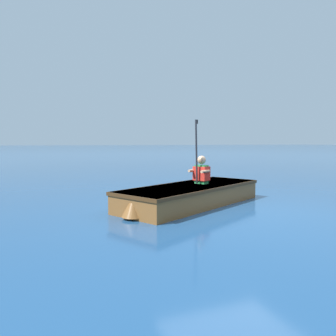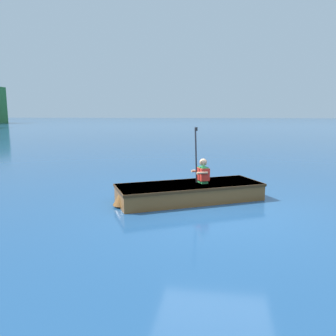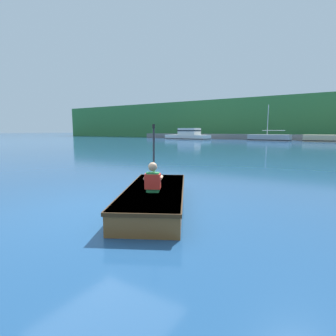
% 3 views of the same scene
% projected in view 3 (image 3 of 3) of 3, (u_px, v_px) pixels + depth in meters
% --- Properties ---
extents(ground_plane, '(300.00, 300.00, 0.00)m').
position_uv_depth(ground_plane, '(106.00, 208.00, 5.23)').
color(ground_plane, navy).
extents(shoreline_ridge, '(120.00, 20.00, 7.64)m').
position_uv_depth(shoreline_ridge, '(312.00, 119.00, 52.15)').
color(shoreline_ridge, '#387A3D').
rests_on(shoreline_ridge, ground).
extents(marina_dock, '(58.38, 2.40, 0.90)m').
position_uv_depth(marina_dock, '(304.00, 138.00, 40.36)').
color(marina_dock, slate).
rests_on(marina_dock, ground).
extents(moored_boat_dock_west_end, '(6.07, 2.46, 5.25)m').
position_uv_depth(moored_boat_dock_west_end, '(269.00, 138.00, 38.45)').
color(moored_boat_dock_west_end, '#9EA3A8').
rests_on(moored_boat_dock_west_end, ground).
extents(moored_boat_dock_center_near, '(8.24, 3.61, 1.92)m').
position_uv_depth(moored_boat_dock_center_near, '(188.00, 135.00, 44.85)').
color(moored_boat_dock_center_near, white).
rests_on(moored_boat_dock_center_near, ground).
extents(moored_boat_dock_center_far, '(7.60, 2.76, 0.94)m').
position_uv_depth(moored_boat_dock_center_far, '(334.00, 139.00, 35.01)').
color(moored_boat_dock_center_far, '#CCB789').
rests_on(moored_boat_dock_center_far, ground).
extents(rowboat_foreground, '(2.56, 3.44, 0.39)m').
position_uv_depth(rowboat_foreground, '(155.00, 196.00, 5.35)').
color(rowboat_foreground, brown).
rests_on(rowboat_foreground, ground).
extents(person_paddler, '(0.44, 0.44, 1.27)m').
position_uv_depth(person_paddler, '(153.00, 178.00, 4.94)').
color(person_paddler, '#267F3F').
rests_on(person_paddler, rowboat_foreground).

